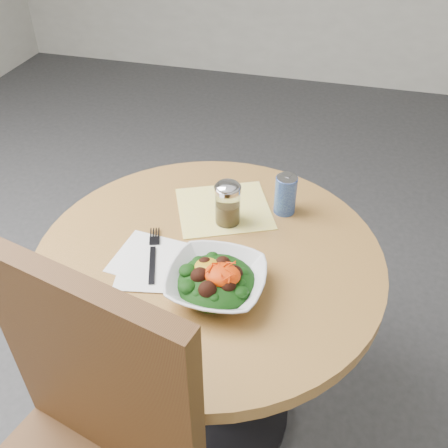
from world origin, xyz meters
name	(u,v)px	position (x,y,z in m)	size (l,w,h in m)	color
ground	(213,411)	(0.00, 0.00, 0.00)	(6.00, 6.00, 0.00)	#323235
table	(210,305)	(0.00, 0.00, 0.55)	(0.90, 0.90, 0.75)	black
cloth_napkin	(224,208)	(-0.01, 0.19, 0.75)	(0.26, 0.24, 0.00)	yellow
paper_napkins	(151,262)	(-0.13, -0.07, 0.75)	(0.22, 0.23, 0.00)	white
salad_bowl	(216,281)	(0.05, -0.12, 0.78)	(0.23, 0.23, 0.09)	silver
fork	(153,253)	(-0.14, -0.04, 0.76)	(0.09, 0.21, 0.00)	black
spice_shaker	(228,203)	(0.01, 0.14, 0.81)	(0.07, 0.07, 0.13)	silver
beverage_can	(285,194)	(0.16, 0.23, 0.81)	(0.06, 0.06, 0.12)	navy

